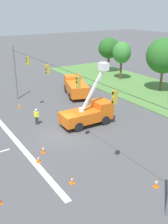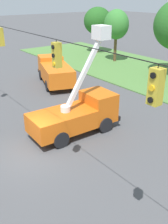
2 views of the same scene
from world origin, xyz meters
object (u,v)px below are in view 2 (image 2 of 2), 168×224
(tree_far_west, at_px, (98,21))
(traffic_cone_near_bucket, at_px, (82,96))
(tree_west, at_px, (116,25))
(utility_truck_bucket_lift, at_px, (78,112))
(utility_truck_support_near, at_px, (55,71))

(tree_far_west, distance_m, traffic_cone_near_bucket, 19.80)
(tree_far_west, bearing_deg, traffic_cone_near_bucket, -43.48)
(tree_west, distance_m, utility_truck_bucket_lift, 19.96)
(tree_west, distance_m, traffic_cone_near_bucket, 14.87)
(tree_far_west, height_order, utility_truck_support_near, tree_far_west)
(tree_west, bearing_deg, tree_far_west, 162.93)
(utility_truck_bucket_lift, relative_size, utility_truck_support_near, 0.93)
(tree_far_west, bearing_deg, utility_truck_bucket_lift, -42.62)
(tree_west, height_order, utility_truck_support_near, tree_west)
(tree_far_west, relative_size, utility_truck_support_near, 0.94)
(tree_west, relative_size, traffic_cone_near_bucket, 9.54)
(tree_west, xyz_separation_m, utility_truck_support_near, (3.24, -11.09, -3.37))
(utility_truck_support_near, bearing_deg, tree_far_west, 124.89)
(tree_far_west, relative_size, traffic_cone_near_bucket, 9.59)
(tree_west, distance_m, utility_truck_support_near, 12.03)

